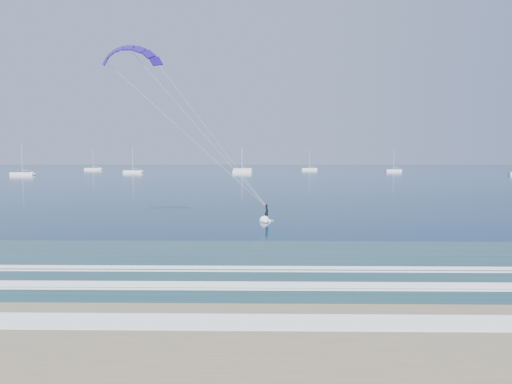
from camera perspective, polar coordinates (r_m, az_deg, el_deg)
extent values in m
plane|color=#07263D|center=(21.05, -5.51, -15.63)|extent=(900.00, 900.00, 0.00)
cube|color=#1E423F|center=(28.66, -3.71, -10.16)|extent=(600.00, 22.00, 0.03)
cube|color=white|center=(22.44, -5.07, -14.25)|extent=(600.00, 0.90, 0.07)
cube|color=white|center=(26.25, -4.15, -11.48)|extent=(600.00, 1.10, 0.07)
cube|color=white|center=(30.10, -3.48, -9.41)|extent=(600.00, 0.70, 0.07)
cube|color=white|center=(20.54, -5.67, -15.83)|extent=(600.00, 2.00, 0.02)
cube|color=#88BD16|center=(52.00, 1.35, -3.57)|extent=(1.50, 0.48, 0.09)
imported|color=black|center=(51.88, 1.35, -2.50)|extent=(0.49, 0.71, 1.85)
cone|color=white|center=(50.71, 1.19, -3.72)|extent=(1.31, 1.74, 1.10)
cube|color=silver|center=(208.25, -27.16, 2.03)|extent=(9.35, 2.40, 1.20)
cylinder|color=silver|center=(208.15, -27.22, 3.77)|extent=(0.18, 0.18, 11.43)
cylinder|color=silver|center=(207.65, -26.88, 2.42)|extent=(2.60, 0.12, 0.12)
cube|color=silver|center=(221.57, -15.13, 2.47)|extent=(8.77, 2.40, 1.20)
cylinder|color=silver|center=(221.48, -15.16, 4.02)|extent=(0.18, 0.18, 10.83)
cylinder|color=silver|center=(221.21, -14.84, 2.83)|extent=(2.60, 0.12, 0.12)
cube|color=silver|center=(254.91, -1.74, 2.84)|extent=(9.98, 2.40, 1.20)
cylinder|color=silver|center=(254.82, -1.74, 4.33)|extent=(0.18, 0.18, 12.08)
cylinder|color=silver|center=(254.82, -1.47, 3.15)|extent=(2.60, 0.12, 0.12)
cube|color=silver|center=(210.27, -1.77, 2.52)|extent=(8.52, 2.40, 1.20)
cylinder|color=silver|center=(210.16, -1.78, 4.14)|extent=(0.18, 0.18, 10.65)
cylinder|color=silver|center=(210.18, -1.45, 2.91)|extent=(2.60, 0.12, 0.12)
cube|color=silver|center=(260.86, 6.67, 2.85)|extent=(8.38, 2.40, 1.20)
cylinder|color=silver|center=(260.78, 6.68, 4.10)|extent=(0.18, 0.18, 10.25)
cylinder|color=silver|center=(260.95, 6.93, 3.15)|extent=(2.60, 0.12, 0.12)
cube|color=silver|center=(242.15, 16.81, 2.58)|extent=(7.61, 2.40, 1.20)
cylinder|color=silver|center=(242.06, 16.84, 3.83)|extent=(0.18, 0.18, 9.34)
cylinder|color=silver|center=(242.45, 17.09, 2.91)|extent=(2.60, 0.12, 0.12)
cube|color=silver|center=(279.47, -19.69, 2.72)|extent=(9.66, 2.40, 1.20)
cylinder|color=silver|center=(279.39, -19.72, 3.90)|extent=(0.18, 0.18, 10.30)
cylinder|color=silver|center=(279.02, -19.46, 3.01)|extent=(2.60, 0.12, 0.12)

